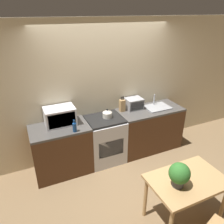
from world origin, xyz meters
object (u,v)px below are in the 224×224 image
object	(u,v)px
bottle	(75,127)
dining_table	(187,185)
stove_range	(105,139)
kettle	(107,114)
toaster_oven	(134,104)
microwave	(60,116)

from	to	relation	value
bottle	dining_table	size ratio (longest dim) A/B	0.21
stove_range	dining_table	world-z (taller)	stove_range
bottle	dining_table	xyz separation A→B (m)	(1.06, -1.49, -0.35)
kettle	dining_table	bearing A→B (deg)	-77.86
bottle	toaster_oven	bearing A→B (deg)	16.46
stove_range	microwave	distance (m)	0.99
stove_range	kettle	distance (m)	0.53
microwave	dining_table	size ratio (longest dim) A/B	0.51
kettle	microwave	bearing A→B (deg)	173.88
bottle	toaster_oven	xyz separation A→B (m)	(1.32, 0.39, 0.03)
toaster_oven	kettle	bearing A→B (deg)	-168.03
microwave	toaster_oven	xyz separation A→B (m)	(1.47, 0.04, -0.04)
kettle	bottle	distance (m)	0.73
microwave	toaster_oven	bearing A→B (deg)	1.71
bottle	toaster_oven	size ratio (longest dim) A/B	0.64
microwave	kettle	bearing A→B (deg)	-6.12
kettle	dining_table	xyz separation A→B (m)	(0.37, -1.74, -0.34)
dining_table	stove_range	bearing A→B (deg)	104.36
stove_range	toaster_oven	size ratio (longest dim) A/B	2.75
microwave	dining_table	bearing A→B (deg)	-56.42
toaster_oven	dining_table	distance (m)	1.93
stove_range	toaster_oven	xyz separation A→B (m)	(0.70, 0.15, 0.56)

